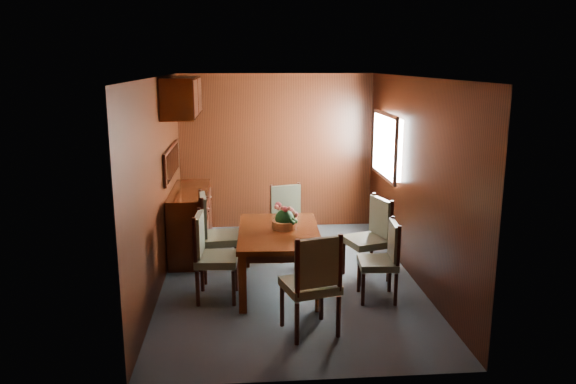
{
  "coord_description": "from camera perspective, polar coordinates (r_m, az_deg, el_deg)",
  "views": [
    {
      "loc": [
        -0.54,
        -6.39,
        2.56
      ],
      "look_at": [
        0.0,
        0.12,
        1.05
      ],
      "focal_mm": 35.0,
      "sensor_mm": 36.0,
      "label": 1
    }
  ],
  "objects": [
    {
      "name": "chair_head",
      "position": [
        5.35,
        2.58,
        -8.83
      ],
      "size": [
        0.6,
        0.58,
        1.03
      ],
      "rotation": [
        0.0,
        0.0,
        0.28
      ],
      "color": "black",
      "rests_on": "ground"
    },
    {
      "name": "dining_table",
      "position": [
        6.46,
        -0.93,
        -4.72
      ],
      "size": [
        0.97,
        1.5,
        0.69
      ],
      "rotation": [
        0.0,
        0.0,
        -0.04
      ],
      "color": "black",
      "rests_on": "ground"
    },
    {
      "name": "sideboard",
      "position": [
        7.72,
        -9.86,
        -3.04
      ],
      "size": [
        0.48,
        1.4,
        0.9
      ],
      "primitive_type": "cube",
      "color": "black",
      "rests_on": "ground"
    },
    {
      "name": "flower_centerpiece",
      "position": [
        6.47,
        -0.35,
        -2.41
      ],
      "size": [
        0.31,
        0.31,
        0.31
      ],
      "color": "#CA753D",
      "rests_on": "dining_table"
    },
    {
      "name": "room_shell",
      "position": [
        6.8,
        -1.03,
        5.16
      ],
      "size": [
        3.06,
        4.52,
        2.41
      ],
      "color": "black",
      "rests_on": "ground"
    },
    {
      "name": "chair_left_far",
      "position": [
        6.82,
        -7.58,
        -3.94
      ],
      "size": [
        0.53,
        0.55,
        1.05
      ],
      "rotation": [
        0.0,
        0.0,
        -1.46
      ],
      "color": "black",
      "rests_on": "ground"
    },
    {
      "name": "chair_right_near",
      "position": [
        6.26,
        9.73,
        -6.42
      ],
      "size": [
        0.44,
        0.46,
        0.9
      ],
      "rotation": [
        0.0,
        0.0,
        1.49
      ],
      "color": "black",
      "rests_on": "ground"
    },
    {
      "name": "chair_left_near",
      "position": [
        6.22,
        -7.96,
        -5.99
      ],
      "size": [
        0.47,
        0.49,
        0.99
      ],
      "rotation": [
        0.0,
        0.0,
        -1.63
      ],
      "color": "black",
      "rests_on": "ground"
    },
    {
      "name": "ground",
      "position": [
        6.9,
        0.08,
        -8.75
      ],
      "size": [
        4.5,
        4.5,
        0.0
      ],
      "primitive_type": "plane",
      "color": "#354149",
      "rests_on": "ground"
    },
    {
      "name": "chair_foot",
      "position": [
        7.54,
        0.04,
        -2.54
      ],
      "size": [
        0.56,
        0.55,
        0.97
      ],
      "rotation": [
        0.0,
        0.0,
        3.43
      ],
      "color": "black",
      "rests_on": "ground"
    },
    {
      "name": "chair_right_far",
      "position": [
        6.84,
        8.54,
        -4.19
      ],
      "size": [
        0.57,
        0.58,
        1.0
      ],
      "rotation": [
        0.0,
        0.0,
        1.86
      ],
      "color": "black",
      "rests_on": "ground"
    }
  ]
}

